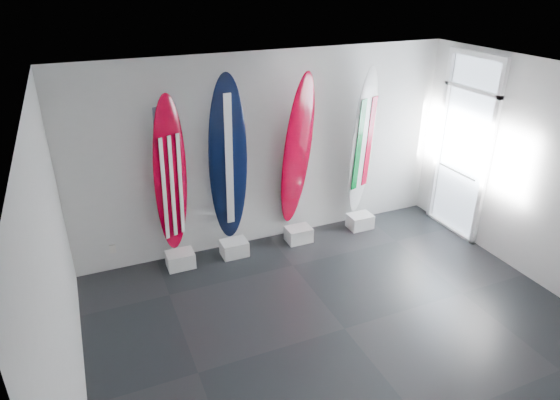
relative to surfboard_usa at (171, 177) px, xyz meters
name	(u,v)px	position (x,y,z in m)	size (l,w,h in m)	color
floor	(345,329)	(1.55, -2.28, -1.42)	(6.00, 6.00, 0.00)	black
ceiling	(362,85)	(1.55, -2.28, 1.58)	(6.00, 6.00, 0.00)	white
wall_back	(268,151)	(1.55, 0.22, 0.08)	(6.00, 6.00, 0.00)	silver
wall_front	(542,380)	(1.55, -4.78, 0.08)	(6.00, 6.00, 0.00)	silver
wall_left	(59,284)	(-1.45, -2.28, 0.08)	(5.00, 5.00, 0.00)	silver
wall_right	(549,180)	(4.55, -2.28, 0.08)	(5.00, 5.00, 0.00)	silver
display_block_usa	(180,260)	(0.00, -0.10, -1.30)	(0.40, 0.30, 0.24)	white
surfboard_usa	(171,177)	(0.00, 0.00, 0.00)	(0.53, 0.08, 2.36)	#970019
display_block_navy	(234,248)	(0.84, -0.10, -1.30)	(0.40, 0.30, 0.24)	white
surfboard_navy	(228,161)	(0.84, 0.00, 0.10)	(0.58, 0.08, 2.56)	black
display_block_swiss	(299,234)	(1.94, -0.10, -1.30)	(0.40, 0.30, 0.24)	white
surfboard_swiss	(297,153)	(1.94, 0.00, 0.08)	(0.57, 0.08, 2.54)	#970019
display_block_italy	(360,221)	(3.10, -0.10, -1.30)	(0.40, 0.30, 0.24)	white
surfboard_italy	(363,144)	(3.10, 0.00, 0.07)	(0.56, 0.08, 2.49)	silver
wall_outlet	(113,249)	(-0.90, 0.20, -1.07)	(0.09, 0.02, 0.13)	silver
glass_door	(463,149)	(4.52, -0.73, 0.01)	(0.12, 1.16, 2.85)	white
balcony	(514,189)	(5.85, -0.73, -0.92)	(2.80, 2.20, 1.20)	slate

